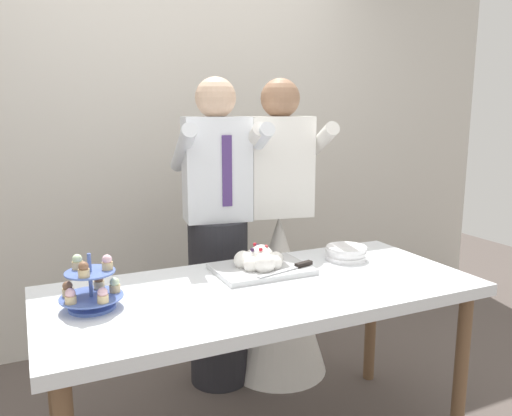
{
  "coord_description": "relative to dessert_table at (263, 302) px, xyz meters",
  "views": [
    {
      "loc": [
        -0.88,
        -1.81,
        1.49
      ],
      "look_at": [
        0.04,
        0.15,
        1.07
      ],
      "focal_mm": 35.71,
      "sensor_mm": 36.0,
      "label": 1
    }
  ],
  "objects": [
    {
      "name": "plate_stack",
      "position": [
        0.53,
        0.17,
        0.11
      ],
      "size": [
        0.2,
        0.2,
        0.07
      ],
      "color": "white",
      "rests_on": "dessert_table"
    },
    {
      "name": "rear_wall",
      "position": [
        0.0,
        1.41,
        0.75
      ],
      "size": [
        5.2,
        0.1,
        2.9
      ],
      "primitive_type": "cube",
      "color": "beige",
      "rests_on": "ground_plane"
    },
    {
      "name": "person_groom",
      "position": [
        0.05,
        0.66,
        0.05
      ],
      "size": [
        0.52,
        0.55,
        1.66
      ],
      "color": "#232328",
      "rests_on": "ground_plane"
    },
    {
      "name": "dessert_table",
      "position": [
        0.0,
        0.0,
        0.0
      ],
      "size": [
        1.8,
        0.8,
        0.78
      ],
      "color": "silver",
      "rests_on": "ground_plane"
    },
    {
      "name": "main_cake_tray",
      "position": [
        0.07,
        0.17,
        0.11
      ],
      "size": [
        0.43,
        0.31,
        0.13
      ],
      "color": "silver",
      "rests_on": "dessert_table"
    },
    {
      "name": "person_bride",
      "position": [
        0.4,
        0.63,
        -0.12
      ],
      "size": [
        0.57,
        0.56,
        1.66
      ],
      "color": "white",
      "rests_on": "ground_plane"
    },
    {
      "name": "cupcake_stand",
      "position": [
        -0.68,
        0.04,
        0.15
      ],
      "size": [
        0.23,
        0.23,
        0.21
      ],
      "color": "#4C66B2",
      "rests_on": "dessert_table"
    }
  ]
}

